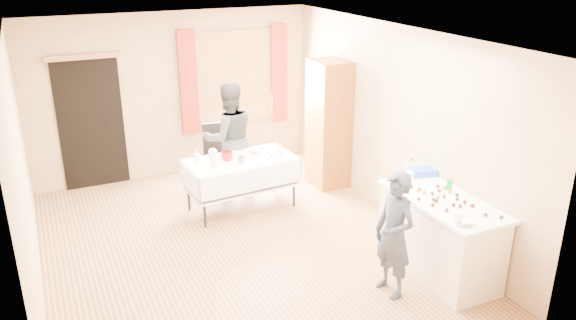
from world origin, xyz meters
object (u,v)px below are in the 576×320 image
chair (218,165)px  woman (229,138)px  counter (439,236)px  party_table (241,179)px  girl (394,235)px  cabinet (329,124)px

chair → woman: (0.07, -0.40, 0.57)m
woman → counter: bearing=116.4°
woman → party_table: bearing=87.0°
counter → chair: size_ratio=1.61×
chair → girl: (0.73, -3.69, 0.42)m
cabinet → woman: (-1.48, 0.36, -0.13)m
counter → chair: (-1.45, 3.56, -0.17)m
cabinet → chair: 1.86m
chair → girl: 3.78m
cabinet → chair: (-1.55, 0.76, -0.69)m
party_table → chair: 1.06m
party_table → chair: chair is taller
cabinet → counter: 2.84m
cabinet → chair: cabinet is taller
girl → woman: 3.35m
counter → woman: size_ratio=0.89×
cabinet → party_table: cabinet is taller
party_table → woman: size_ratio=0.93×
girl → chair: bearing=-175.7°
cabinet → girl: (-0.82, -2.92, -0.28)m
chair → counter: bearing=-59.5°
chair → woman: bearing=-71.4°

